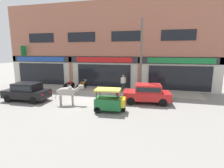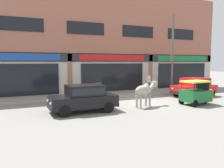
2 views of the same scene
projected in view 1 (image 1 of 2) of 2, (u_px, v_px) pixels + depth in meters
ground_plane at (85, 101)px, 14.04m from camera, size 90.00×90.00×0.00m
sidewalk at (99, 90)px, 17.58m from camera, size 19.00×3.04×0.15m
shop_building at (104, 48)px, 18.50m from camera, size 23.00×1.40×9.03m
cow at (68, 92)px, 12.87m from camera, size 2.05×1.05×1.61m
car_0 at (147, 93)px, 13.34m from camera, size 3.71×1.88×1.46m
car_1 at (27, 91)px, 13.94m from camera, size 3.64×1.67×1.46m
auto_rickshaw at (110, 102)px, 11.48m from camera, size 2.03×1.28×1.52m
motorcycle_0 at (69, 85)px, 17.94m from camera, size 0.59×1.80×0.88m
motorcycle_1 at (82, 85)px, 17.80m from camera, size 0.61×1.80×0.88m
pedestrian at (123, 81)px, 16.52m from camera, size 0.44×0.32×1.60m
utility_pole at (141, 58)px, 14.82m from camera, size 0.18×0.18×6.48m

